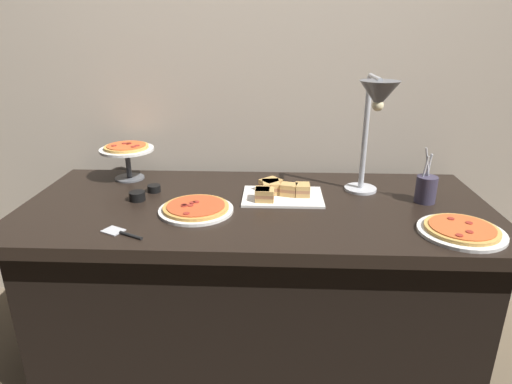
# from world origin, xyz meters

# --- Properties ---
(ground_plane) EXTENTS (8.00, 8.00, 0.00)m
(ground_plane) POSITION_xyz_m (0.00, 0.00, 0.00)
(ground_plane) COLOR brown
(back_wall) EXTENTS (4.40, 0.04, 2.40)m
(back_wall) POSITION_xyz_m (0.00, 0.50, 1.20)
(back_wall) COLOR #B7A893
(back_wall) RESTS_ON ground_plane
(buffet_table) EXTENTS (1.90, 0.84, 0.76)m
(buffet_table) POSITION_xyz_m (0.00, 0.00, 0.39)
(buffet_table) COLOR black
(buffet_table) RESTS_ON ground_plane
(heat_lamp) EXTENTS (0.15, 0.33, 0.50)m
(heat_lamp) POSITION_xyz_m (0.46, 0.03, 1.15)
(heat_lamp) COLOR #B7BABF
(heat_lamp) RESTS_ON buffet_table
(pizza_plate_front) EXTENTS (0.30, 0.30, 0.03)m
(pizza_plate_front) POSITION_xyz_m (0.73, -0.25, 0.77)
(pizza_plate_front) COLOR white
(pizza_plate_front) RESTS_ON buffet_table
(pizza_plate_center) EXTENTS (0.29, 0.29, 0.03)m
(pizza_plate_center) POSITION_xyz_m (-0.23, -0.10, 0.77)
(pizza_plate_center) COLOR white
(pizza_plate_center) RESTS_ON buffet_table
(pizza_plate_raised_stand) EXTENTS (0.25, 0.25, 0.17)m
(pizza_plate_raised_stand) POSITION_xyz_m (-0.61, 0.29, 0.89)
(pizza_plate_raised_stand) COLOR #595B60
(pizza_plate_raised_stand) RESTS_ON buffet_table
(sandwich_platter) EXTENTS (0.34, 0.23, 0.06)m
(sandwich_platter) POSITION_xyz_m (0.09, 0.07, 0.78)
(sandwich_platter) COLOR white
(sandwich_platter) RESTS_ON buffet_table
(sauce_cup_near) EXTENTS (0.06, 0.06, 0.03)m
(sauce_cup_near) POSITION_xyz_m (-0.45, 0.12, 0.78)
(sauce_cup_near) COLOR black
(sauce_cup_near) RESTS_ON buffet_table
(sauce_cup_far) EXTENTS (0.07, 0.07, 0.04)m
(sauce_cup_far) POSITION_xyz_m (-0.49, 0.01, 0.78)
(sauce_cup_far) COLOR black
(sauce_cup_far) RESTS_ON buffet_table
(utensil_holder) EXTENTS (0.08, 0.08, 0.23)m
(utensil_holder) POSITION_xyz_m (0.69, 0.05, 0.82)
(utensil_holder) COLOR #383347
(utensil_holder) RESTS_ON buffet_table
(serving_spatula) EXTENTS (0.17, 0.11, 0.01)m
(serving_spatula) POSITION_xyz_m (-0.46, -0.30, 0.76)
(serving_spatula) COLOR #B7BABF
(serving_spatula) RESTS_ON buffet_table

